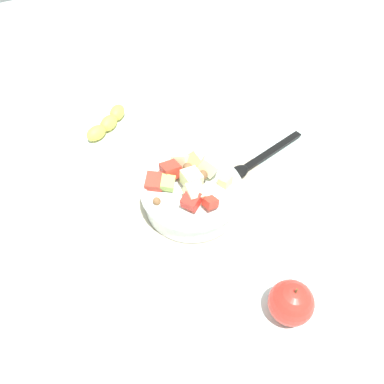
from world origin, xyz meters
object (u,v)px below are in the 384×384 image
at_px(serving_spoon, 255,162).
at_px(banana_whole, 107,123).
at_px(salad_bowl, 191,193).
at_px(whole_apple, 291,303).

bearing_deg(serving_spoon, banana_whole, -46.05).
xyz_separation_m(salad_bowl, banana_whole, (0.08, -0.33, -0.03)).
distance_m(serving_spoon, whole_apple, 0.37).
distance_m(salad_bowl, banana_whole, 0.34).
bearing_deg(salad_bowl, banana_whole, -75.75).
relative_size(salad_bowl, whole_apple, 2.37).
xyz_separation_m(whole_apple, banana_whole, (0.13, -0.62, -0.02)).
bearing_deg(salad_bowl, whole_apple, 99.22).
xyz_separation_m(serving_spoon, whole_apple, (0.14, 0.34, 0.03)).
relative_size(salad_bowl, banana_whole, 1.57).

